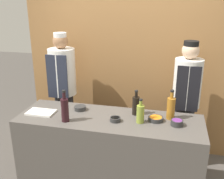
% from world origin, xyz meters
% --- Properties ---
extents(cabinet_wall, '(2.87, 0.18, 2.40)m').
position_xyz_m(cabinet_wall, '(0.00, 1.09, 1.20)').
color(cabinet_wall, olive).
rests_on(cabinet_wall, ground_plane).
extents(counter, '(1.98, 0.65, 0.89)m').
position_xyz_m(counter, '(0.00, 0.00, 0.45)').
color(counter, '#514C47').
rests_on(counter, ground_plane).
extents(sauce_bowl_orange, '(0.16, 0.16, 0.04)m').
position_xyz_m(sauce_bowl_orange, '(0.49, 0.05, 0.92)').
color(sauce_bowl_orange, '#2D2D2D').
rests_on(sauce_bowl_orange, counter).
extents(sauce_bowl_purple, '(0.12, 0.12, 0.06)m').
position_xyz_m(sauce_bowl_purple, '(0.70, -0.01, 0.93)').
color(sauce_bowl_purple, '#2D2D2D').
rests_on(sauce_bowl_purple, counter).
extents(sauce_bowl_yellow, '(0.11, 0.11, 0.04)m').
position_xyz_m(sauce_bowl_yellow, '(0.08, -0.06, 0.92)').
color(sauce_bowl_yellow, '#2D2D2D').
rests_on(sauce_bowl_yellow, counter).
extents(sauce_bowl_green, '(0.13, 0.13, 0.05)m').
position_xyz_m(sauce_bowl_green, '(-0.38, 0.13, 0.92)').
color(sauce_bowl_green, '#2D2D2D').
rests_on(sauce_bowl_green, counter).
extents(cutting_board, '(0.30, 0.19, 0.02)m').
position_xyz_m(cutting_board, '(-0.77, -0.05, 0.90)').
color(cutting_board, white).
rests_on(cutting_board, counter).
extents(bottle_wine, '(0.08, 0.08, 0.34)m').
position_xyz_m(bottle_wine, '(-0.43, -0.17, 1.03)').
color(bottle_wine, black).
rests_on(bottle_wine, counter).
extents(bottle_oil, '(0.08, 0.08, 0.26)m').
position_xyz_m(bottle_oil, '(0.33, -0.02, 0.99)').
color(bottle_oil, olive).
rests_on(bottle_oil, counter).
extents(bottle_amber, '(0.09, 0.09, 0.32)m').
position_xyz_m(bottle_amber, '(0.63, 0.14, 1.02)').
color(bottle_amber, '#9E661E').
rests_on(bottle_amber, counter).
extents(bottle_soy, '(0.08, 0.08, 0.28)m').
position_xyz_m(bottle_soy, '(0.26, 0.17, 1.00)').
color(bottle_soy, black).
rests_on(bottle_soy, counter).
extents(chef_left, '(0.35, 0.35, 1.69)m').
position_xyz_m(chef_left, '(-0.81, 0.65, 0.92)').
color(chef_left, '#28282D').
rests_on(chef_left, ground_plane).
extents(chef_right, '(0.33, 0.33, 1.65)m').
position_xyz_m(chef_right, '(0.81, 0.65, 0.90)').
color(chef_right, '#28282D').
rests_on(chef_right, ground_plane).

